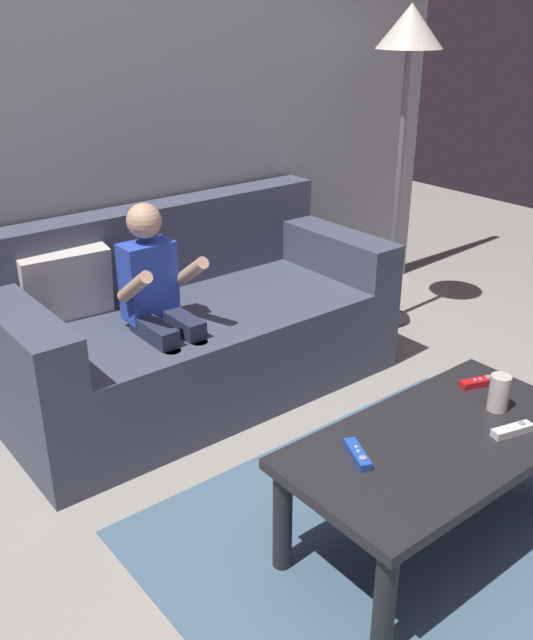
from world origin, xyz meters
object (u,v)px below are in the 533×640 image
at_px(coffee_table, 438,454).
at_px(game_remote_red_near_edge, 479,382).
at_px(game_remote_blue_center, 358,454).
at_px(floor_lamp, 409,53).
at_px(soda_can, 499,393).
at_px(game_remote_white_far_corner, 512,430).
at_px(person_seated_on_couch, 160,304).
at_px(couch, 191,328).

bearing_deg(coffee_table, game_remote_red_near_edge, 18.57).
relative_size(game_remote_blue_center, floor_lamp, 0.09).
distance_m(coffee_table, soda_can, 0.30).
relative_size(game_remote_blue_center, soda_can, 1.17).
distance_m(soda_can, floor_lamp, 1.84).
relative_size(game_remote_white_far_corner, floor_lamp, 0.09).
bearing_deg(person_seated_on_couch, floor_lamp, 4.48).
height_order(couch, person_seated_on_couch, person_seated_on_couch).
bearing_deg(game_remote_white_far_corner, couch, 99.11).
height_order(person_seated_on_couch, game_remote_blue_center, person_seated_on_couch).
distance_m(game_remote_red_near_edge, floor_lamp, 1.74).
relative_size(coffee_table, game_remote_blue_center, 7.05).
bearing_deg(game_remote_blue_center, floor_lamp, 38.97).
bearing_deg(soda_can, coffee_table, 177.73).
distance_m(couch, coffee_table, 1.33).
xyz_separation_m(person_seated_on_couch, coffee_table, (0.29, -1.16, -0.19)).
bearing_deg(couch, soda_can, -76.61).
bearing_deg(coffee_table, person_seated_on_couch, 103.96).
xyz_separation_m(person_seated_on_couch, game_remote_red_near_edge, (0.64, -1.04, -0.12)).
bearing_deg(soda_can, game_remote_white_far_corner, -126.91).
distance_m(person_seated_on_couch, floor_lamp, 1.73).
relative_size(game_remote_blue_center, game_remote_white_far_corner, 0.99).
height_order(person_seated_on_couch, soda_can, person_seated_on_couch).
distance_m(game_remote_white_far_corner, soda_can, 0.15).
xyz_separation_m(coffee_table, game_remote_red_near_edge, (0.36, 0.12, 0.07)).
distance_m(game_remote_blue_center, game_remote_white_far_corner, 0.51).
bearing_deg(game_remote_red_near_edge, coffee_table, -161.43).
bearing_deg(game_remote_white_far_corner, floor_lamp, 54.08).
xyz_separation_m(couch, coffee_table, (0.05, -1.33, 0.04)).
xyz_separation_m(game_remote_blue_center, game_remote_white_far_corner, (0.46, -0.21, 0.00)).
height_order(game_remote_red_near_edge, soda_can, soda_can).
bearing_deg(couch, game_remote_red_near_edge, -71.58).
bearing_deg(soda_can, game_remote_red_near_edge, 57.16).
relative_size(couch, floor_lamp, 1.07).
bearing_deg(floor_lamp, person_seated_on_couch, -175.52).
bearing_deg(couch, game_remote_blue_center, -100.35).
bearing_deg(couch, person_seated_on_couch, -144.44).
bearing_deg(game_remote_blue_center, soda_can, -9.58).
bearing_deg(game_remote_red_near_edge, game_remote_blue_center, -176.55).
height_order(coffee_table, game_remote_blue_center, game_remote_blue_center).
relative_size(person_seated_on_couch, soda_can, 7.49).
bearing_deg(coffee_table, game_remote_blue_center, 163.50).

